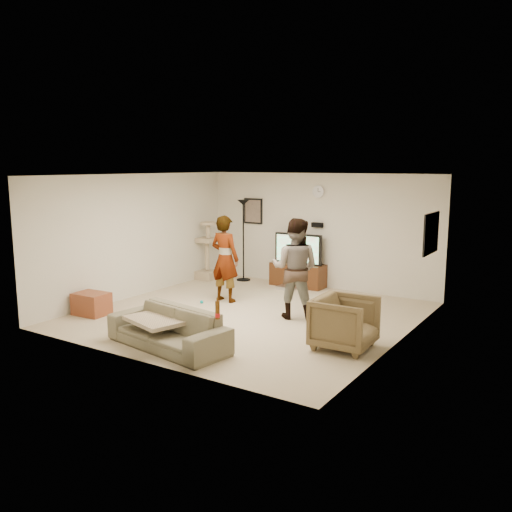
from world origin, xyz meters
The scene contains 24 objects.
floor centered at (0.00, 0.00, -0.01)m, with size 5.50×5.50×0.02m, color tan.
ceiling centered at (0.00, 0.00, 2.51)m, with size 5.50×5.50×0.02m, color white.
wall_back centered at (0.00, 2.75, 1.25)m, with size 5.50×0.04×2.50m, color silver.
wall_front centered at (0.00, -2.75, 1.25)m, with size 5.50×0.04×2.50m, color silver.
wall_left centered at (-2.75, 0.00, 1.25)m, with size 0.04×5.50×2.50m, color silver.
wall_right centered at (2.75, 0.00, 1.25)m, with size 0.04×5.50×2.50m, color silver.
wall_clock centered at (0.00, 2.72, 2.10)m, with size 0.26×0.26×0.04m, color white.
wall_speaker centered at (0.00, 2.69, 1.38)m, with size 0.25×0.10×0.10m, color black.
picture_back centered at (-1.70, 2.73, 1.60)m, with size 0.42×0.03×0.52m, color #6A5B51.
picture_right centered at (2.73, 1.60, 1.50)m, with size 0.03×0.78×0.62m, color tan.
tv_stand centered at (-0.36, 2.50, 0.26)m, with size 1.23×0.45×0.51m, color #3A1E0E.
console_box centered at (-0.42, 2.11, 0.04)m, with size 0.40×0.30×0.07m, color silver.
tv centered at (-0.36, 2.50, 0.85)m, with size 1.13×0.08×0.67m, color black.
tv_screen centered at (-0.36, 2.46, 0.85)m, with size 1.04×0.01×0.59m, color #56FCA7.
floor_lamp centered at (-1.73, 2.37, 0.94)m, with size 0.32×0.32×1.88m, color black.
cat_tree centered at (-2.52, 2.01, 0.69)m, with size 0.44×0.44×1.38m, color tan.
person_left centered at (-0.95, 0.56, 0.86)m, with size 0.62×0.41×1.71m, color #A2A2A8.
person_right centered at (0.77, 0.29, 0.88)m, with size 0.86×0.67×1.77m, color teal.
sofa centered at (-0.04, -2.11, 0.29)m, with size 2.00×0.78×0.58m, color #67604B.
throw_blanket centered at (-0.24, -2.11, 0.39)m, with size 0.90×0.70×0.06m, color tan.
beer_bottle centered at (0.88, -2.11, 0.71)m, with size 0.06×0.06×0.25m, color #512B08.
armchair centered at (2.17, -0.74, 0.39)m, with size 0.83×0.85×0.78m, color brown.
side_table centered at (-2.40, -1.54, 0.20)m, with size 0.60×0.45×0.40m, color brown.
toy_ball centered at (-1.22, 0.16, 0.03)m, with size 0.06×0.06×0.06m, color #0397A7.
Camera 1 is at (5.18, -7.80, 2.68)m, focal length 37.56 mm.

